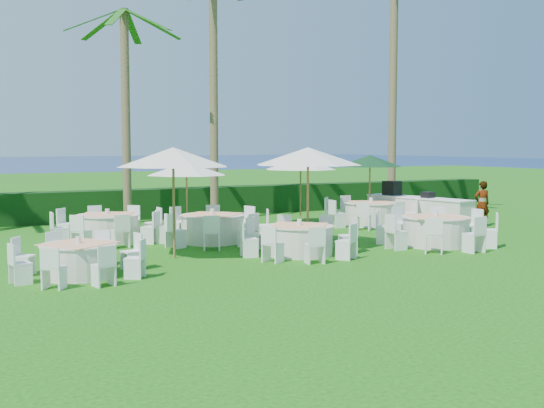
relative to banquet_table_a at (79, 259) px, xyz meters
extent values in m
plane|color=#11500D|center=(5.64, -0.80, -0.40)|extent=(120.00, 120.00, 0.00)
cube|color=black|center=(5.64, 11.20, 0.20)|extent=(34.00, 1.00, 1.20)
cylinder|color=silver|center=(0.00, 0.00, -0.04)|extent=(1.68, 1.68, 0.73)
cylinder|color=silver|center=(0.00, 0.00, 0.33)|extent=(1.75, 1.75, 0.03)
cube|color=#FFAD7D|center=(0.00, 0.00, 0.36)|extent=(1.88, 1.88, 0.01)
cylinder|color=silver|center=(0.00, 0.00, 0.44)|extent=(0.12, 0.12, 0.16)
cube|color=white|center=(1.29, 0.25, 0.03)|extent=(0.48, 0.48, 0.87)
cube|color=white|center=(0.74, 1.09, 0.03)|extent=(0.57, 0.57, 0.87)
cube|color=white|center=(-0.25, 1.29, 0.03)|extent=(0.48, 0.48, 0.87)
cube|color=white|center=(-1.09, 0.74, 0.03)|extent=(0.57, 0.57, 0.87)
cube|color=white|center=(-1.29, -0.25, 0.03)|extent=(0.48, 0.48, 0.87)
cube|color=white|center=(-0.74, -1.09, 0.03)|extent=(0.57, 0.57, 0.87)
cube|color=white|center=(0.25, -1.29, 0.03)|extent=(0.48, 0.48, 0.87)
cube|color=white|center=(1.09, -0.74, 0.03)|extent=(0.57, 0.57, 0.87)
cylinder|color=silver|center=(5.98, 0.37, -0.02)|extent=(1.79, 1.79, 0.78)
cylinder|color=silver|center=(5.98, 0.37, 0.38)|extent=(1.86, 1.86, 0.03)
cube|color=#FFAD7D|center=(5.98, 0.37, 0.41)|extent=(2.02, 2.02, 0.01)
cylinder|color=silver|center=(5.98, 0.37, 0.49)|extent=(0.12, 0.12, 0.17)
cube|color=white|center=(7.18, 1.09, 0.06)|extent=(0.60, 0.60, 0.93)
cube|color=white|center=(6.32, 1.73, 0.06)|extent=(0.53, 0.53, 0.93)
cube|color=white|center=(5.26, 1.57, 0.06)|extent=(0.60, 0.60, 0.93)
cube|color=white|center=(4.62, 0.70, 0.06)|extent=(0.53, 0.53, 0.93)
cube|color=white|center=(4.79, -0.35, 0.06)|extent=(0.60, 0.60, 0.93)
cube|color=white|center=(5.65, -0.99, 0.06)|extent=(0.53, 0.53, 0.93)
cube|color=white|center=(6.70, -0.83, 0.06)|extent=(0.60, 0.60, 0.93)
cube|color=white|center=(7.34, 0.04, 0.06)|extent=(0.53, 0.53, 0.93)
cylinder|color=silver|center=(10.41, -0.04, 0.02)|extent=(1.93, 1.93, 0.84)
cylinder|color=silver|center=(10.41, -0.04, 0.44)|extent=(2.01, 2.01, 0.03)
cube|color=#FFAD7D|center=(10.41, -0.04, 0.47)|extent=(2.00, 2.00, 0.01)
cylinder|color=silver|center=(10.41, -0.04, 0.55)|extent=(0.13, 0.13, 0.18)
cube|color=white|center=(11.43, 1.07, 0.10)|extent=(0.66, 0.66, 1.01)
cube|color=white|center=(10.35, 1.47, 0.10)|extent=(0.49, 0.49, 1.01)
cube|color=white|center=(9.30, 0.98, 0.10)|extent=(0.66, 0.66, 1.01)
cube|color=white|center=(8.90, -0.10, 0.10)|extent=(0.49, 0.49, 1.01)
cube|color=white|center=(9.39, -1.15, 0.10)|extent=(0.66, 0.66, 1.01)
cube|color=white|center=(10.47, -1.55, 0.10)|extent=(0.49, 0.49, 1.01)
cube|color=white|center=(11.52, -1.06, 0.10)|extent=(0.66, 0.66, 1.01)
cube|color=white|center=(11.92, 0.02, 0.10)|extent=(0.49, 0.49, 1.01)
cylinder|color=silver|center=(1.99, 5.33, 0.00)|extent=(1.87, 1.87, 0.81)
cylinder|color=silver|center=(1.99, 5.33, 0.42)|extent=(1.95, 1.95, 0.03)
cube|color=#FFAD7D|center=(1.99, 5.33, 0.44)|extent=(1.97, 1.97, 0.01)
cylinder|color=silver|center=(1.99, 5.33, 0.53)|extent=(0.13, 0.13, 0.17)
cube|color=white|center=(3.02, 6.37, 0.08)|extent=(0.64, 0.64, 0.97)
cube|color=white|center=(1.98, 6.79, 0.08)|extent=(0.46, 0.46, 0.97)
cube|color=white|center=(0.95, 6.36, 0.08)|extent=(0.64, 0.64, 0.97)
cube|color=white|center=(0.53, 5.33, 0.08)|extent=(0.46, 0.46, 0.97)
cube|color=white|center=(0.96, 4.29, 0.08)|extent=(0.64, 0.64, 0.97)
cube|color=white|center=(2.00, 3.87, 0.08)|extent=(0.46, 0.46, 0.97)
cube|color=white|center=(3.03, 4.31, 0.08)|extent=(0.64, 0.64, 0.97)
cube|color=white|center=(3.45, 5.34, 0.08)|extent=(0.46, 0.46, 0.97)
cylinder|color=silver|center=(4.79, 3.66, 0.01)|extent=(1.90, 1.90, 0.83)
cylinder|color=silver|center=(4.79, 3.66, 0.43)|extent=(1.98, 1.98, 0.03)
cube|color=#FFAD7D|center=(4.79, 3.66, 0.46)|extent=(2.17, 2.17, 0.01)
cylinder|color=silver|center=(4.79, 3.66, 0.54)|extent=(0.13, 0.13, 0.18)
cube|color=white|center=(6.18, 4.22, 0.09)|extent=(0.60, 0.60, 0.99)
cube|color=white|center=(5.38, 5.03, 0.09)|extent=(0.61, 0.61, 0.99)
cube|color=white|center=(4.24, 5.05, 0.09)|extent=(0.60, 0.60, 0.99)
cube|color=white|center=(3.43, 4.25, 0.09)|extent=(0.61, 0.61, 0.99)
cube|color=white|center=(3.41, 3.11, 0.09)|extent=(0.60, 0.60, 0.99)
cube|color=white|center=(4.21, 2.30, 0.09)|extent=(0.61, 0.61, 0.99)
cube|color=white|center=(5.35, 2.28, 0.09)|extent=(0.60, 0.60, 0.99)
cube|color=white|center=(6.16, 3.08, 0.09)|extent=(0.61, 0.61, 0.99)
cylinder|color=silver|center=(11.73, 5.06, 0.01)|extent=(1.90, 1.90, 0.83)
cylinder|color=silver|center=(11.73, 5.06, 0.43)|extent=(1.98, 1.98, 0.03)
cube|color=#FFAD7D|center=(11.73, 5.06, 0.46)|extent=(2.01, 2.01, 0.01)
cylinder|color=silver|center=(11.73, 5.06, 0.54)|extent=(0.13, 0.13, 0.18)
cube|color=white|center=(12.78, 6.10, 0.09)|extent=(0.65, 0.65, 0.99)
cube|color=white|center=(11.73, 6.54, 0.09)|extent=(0.46, 0.46, 0.99)
cube|color=white|center=(10.68, 6.11, 0.09)|extent=(0.65, 0.65, 0.99)
cube|color=white|center=(10.25, 5.06, 0.09)|extent=(0.46, 0.46, 0.99)
cube|color=white|center=(10.68, 4.01, 0.09)|extent=(0.65, 0.65, 0.99)
cube|color=white|center=(11.73, 3.57, 0.09)|extent=(0.46, 0.46, 0.99)
cube|color=white|center=(12.78, 4.00, 0.09)|extent=(0.65, 0.65, 0.99)
cube|color=white|center=(13.22, 5.05, 0.09)|extent=(0.46, 0.46, 0.99)
cylinder|color=brown|center=(2.78, 1.43, 1.00)|extent=(0.07, 0.07, 2.81)
cone|color=silver|center=(2.78, 1.43, 2.27)|extent=(3.02, 3.02, 0.51)
sphere|color=brown|center=(2.78, 1.43, 2.44)|extent=(0.11, 0.11, 0.11)
cylinder|color=brown|center=(6.77, 1.26, 1.00)|extent=(0.07, 0.07, 2.80)
cone|color=silver|center=(6.77, 1.26, 2.26)|extent=(3.10, 3.10, 0.50)
sphere|color=brown|center=(6.77, 1.26, 2.43)|extent=(0.11, 0.11, 0.11)
cylinder|color=brown|center=(4.61, 5.38, 0.76)|extent=(0.06, 0.06, 2.33)
cone|color=silver|center=(4.61, 5.38, 1.81)|extent=(2.68, 2.68, 0.42)
sphere|color=brown|center=(4.61, 5.38, 1.95)|extent=(0.09, 0.09, 0.09)
cylinder|color=brown|center=(9.44, 6.33, 0.80)|extent=(0.06, 0.06, 2.41)
cone|color=silver|center=(9.44, 6.33, 1.89)|extent=(2.70, 2.70, 0.43)
sphere|color=brown|center=(9.44, 6.33, 2.04)|extent=(0.10, 0.10, 0.10)
cylinder|color=brown|center=(12.26, 5.89, 0.85)|extent=(0.06, 0.06, 2.50)
cone|color=#0E3319|center=(12.26, 5.89, 1.97)|extent=(2.45, 2.45, 0.45)
sphere|color=brown|center=(12.26, 5.89, 2.13)|extent=(0.10, 0.10, 0.10)
cube|color=silver|center=(13.47, 4.46, 0.09)|extent=(1.68, 4.47, 0.99)
cube|color=white|center=(13.47, 4.46, 0.61)|extent=(1.74, 4.54, 0.04)
cube|color=black|center=(13.22, 5.75, 0.90)|extent=(0.60, 0.68, 0.55)
cube|color=black|center=(13.55, 4.02, 0.74)|extent=(0.45, 0.45, 0.22)
imported|color=gray|center=(15.15, 2.91, 0.43)|extent=(0.69, 0.55, 1.67)
cylinder|color=brown|center=(3.87, 9.83, 3.61)|extent=(0.32, 0.32, 8.03)
cube|color=#1D5715|center=(4.97, 9.83, 7.14)|extent=(2.21, 0.29, 1.00)
cube|color=#1D5715|center=(4.42, 10.78, 7.14)|extent=(1.34, 2.05, 1.00)
cube|color=#1D5715|center=(3.32, 10.77, 7.14)|extent=(1.35, 2.05, 1.00)
cube|color=#1D5715|center=(2.78, 9.82, 7.14)|extent=(2.21, 0.29, 1.00)
cube|color=#1D5715|center=(3.33, 8.87, 7.14)|extent=(1.34, 2.05, 1.00)
cube|color=#1D5715|center=(4.42, 8.88, 7.14)|extent=(1.35, 2.05, 1.00)
cylinder|color=brown|center=(7.09, 8.97, 4.52)|extent=(0.32, 0.32, 9.85)
cylinder|color=brown|center=(14.32, 7.20, 5.02)|extent=(0.32, 0.32, 10.85)
camera|label=1|loc=(-3.17, -15.57, 2.59)|focal=45.00mm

